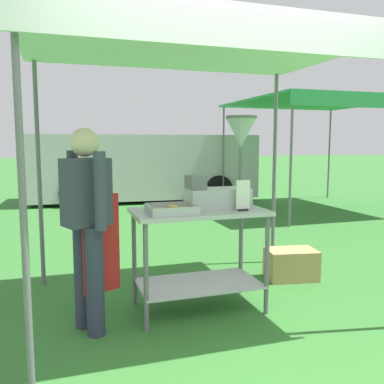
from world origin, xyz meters
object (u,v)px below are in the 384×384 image
at_px(neighbour_tent, 317,104).
at_px(donut_fryer, 225,172).
at_px(donut_cart, 199,238).
at_px(stall_canopy, 196,52).
at_px(donut_tray, 172,210).
at_px(supply_crate, 291,264).
at_px(vendor, 88,220).
at_px(menu_sign, 243,198).
at_px(van_silver, 143,166).

bearing_deg(neighbour_tent, donut_fryer, -131.68).
xyz_separation_m(donut_cart, neighbour_tent, (4.26, 4.52, 1.69)).
relative_size(stall_canopy, donut_tray, 7.39).
bearing_deg(supply_crate, donut_fryer, -155.06).
bearing_deg(vendor, menu_sign, -1.38).
xyz_separation_m(stall_canopy, neighbour_tent, (4.26, 4.42, 0.07)).
xyz_separation_m(stall_canopy, donut_fryer, (0.26, -0.07, -1.04)).
relative_size(stall_canopy, donut_cart, 2.51).
bearing_deg(supply_crate, stall_canopy, -162.58).
relative_size(donut_tray, vendor, 0.25).
distance_m(vendor, supply_crate, 2.40).
bearing_deg(supply_crate, vendor, -164.10).
bearing_deg(donut_cart, menu_sign, -26.31).
bearing_deg(donut_tray, neighbour_tent, 45.64).
bearing_deg(neighbour_tent, supply_crate, -126.79).
relative_size(van_silver, neighbour_tent, 1.72).
distance_m(donut_cart, supply_crate, 1.42).
bearing_deg(neighbour_tent, donut_cart, -133.28).
xyz_separation_m(donut_tray, neighbour_tent, (4.53, 4.63, 1.41)).
relative_size(menu_sign, neighbour_tent, 0.08).
bearing_deg(neighbour_tent, van_silver, 140.27).
height_order(donut_cart, menu_sign, menu_sign).
relative_size(vendor, neighbour_tent, 0.48).
xyz_separation_m(stall_canopy, donut_cart, (0.00, -0.10, -1.62)).
bearing_deg(menu_sign, supply_crate, 36.33).
distance_m(donut_tray, supply_crate, 1.80).
height_order(menu_sign, neighbour_tent, neighbour_tent).
height_order(supply_crate, neighbour_tent, neighbour_tent).
xyz_separation_m(menu_sign, vendor, (-1.31, 0.03, -0.12)).
distance_m(donut_fryer, neighbour_tent, 6.11).
relative_size(donut_cart, neighbour_tent, 0.35).
xyz_separation_m(vendor, van_silver, (1.87, 7.44, -0.02)).
bearing_deg(stall_canopy, supply_crate, 17.42).
distance_m(menu_sign, van_silver, 7.49).
bearing_deg(menu_sign, van_silver, 85.64).
height_order(vendor, neighbour_tent, neighbour_tent).
height_order(donut_fryer, neighbour_tent, neighbour_tent).
xyz_separation_m(donut_cart, supply_crate, (1.24, 0.49, -0.49)).
bearing_deg(donut_fryer, stall_canopy, 165.50).
distance_m(donut_fryer, menu_sign, 0.31).
relative_size(donut_tray, supply_crate, 0.67).
xyz_separation_m(van_silver, neighbour_tent, (3.34, -2.78, 1.47)).
bearing_deg(menu_sign, donut_fryer, 112.99).
bearing_deg(menu_sign, neighbour_tent, 50.18).
bearing_deg(stall_canopy, neighbour_tent, 46.09).
height_order(donut_tray, menu_sign, menu_sign).
bearing_deg(van_silver, donut_cart, -97.14).
relative_size(donut_cart, menu_sign, 4.37).
bearing_deg(supply_crate, donut_cart, -158.53).
xyz_separation_m(menu_sign, van_silver, (0.57, 7.47, -0.15)).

